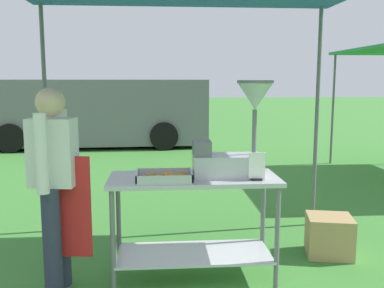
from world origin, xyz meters
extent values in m
plane|color=#3D7F33|center=(0.00, 6.00, 0.00)|extent=(70.00, 70.00, 0.00)
cylinder|color=slate|center=(-1.32, 2.52, 1.23)|extent=(0.04, 0.04, 2.45)
cylinder|color=slate|center=(1.66, 2.52, 1.23)|extent=(0.04, 0.04, 2.45)
cube|color=#B7B7BC|center=(0.17, 1.25, 0.86)|extent=(1.39, 0.57, 0.04)
cube|color=#B7B7BC|center=(0.17, 1.25, 0.22)|extent=(1.27, 0.53, 0.02)
cylinder|color=slate|center=(-0.47, 1.01, 0.42)|extent=(0.04, 0.04, 0.85)
cylinder|color=slate|center=(0.81, 1.01, 0.42)|extent=(0.04, 0.04, 0.85)
cylinder|color=slate|center=(-0.47, 1.48, 0.42)|extent=(0.04, 0.04, 0.85)
cylinder|color=slate|center=(0.81, 1.48, 0.42)|extent=(0.04, 0.04, 0.85)
cube|color=#B7B7BC|center=(-0.07, 1.12, 0.89)|extent=(0.44, 0.30, 0.01)
cube|color=#B7B7BC|center=(-0.07, 0.98, 0.92)|extent=(0.44, 0.01, 0.06)
cube|color=#B7B7BC|center=(-0.07, 1.27, 0.92)|extent=(0.44, 0.01, 0.06)
cube|color=#B7B7BC|center=(-0.28, 1.12, 0.92)|extent=(0.01, 0.30, 0.06)
cube|color=#B7B7BC|center=(0.14, 1.12, 0.92)|extent=(0.01, 0.30, 0.06)
torus|color=gold|center=(-0.11, 1.05, 0.91)|extent=(0.11, 0.11, 0.03)
torus|color=gold|center=(-0.17, 1.20, 0.91)|extent=(0.12, 0.12, 0.03)
torus|color=gold|center=(-0.03, 1.11, 0.91)|extent=(0.11, 0.11, 0.03)
torus|color=gold|center=(0.03, 1.15, 0.91)|extent=(0.12, 0.12, 0.03)
torus|color=gold|center=(0.00, 1.04, 0.91)|extent=(0.10, 0.10, 0.03)
torus|color=gold|center=(-0.17, 1.10, 0.91)|extent=(0.12, 0.12, 0.03)
torus|color=gold|center=(-0.03, 1.20, 0.91)|extent=(0.11, 0.11, 0.03)
torus|color=gold|center=(0.07, 1.21, 0.91)|extent=(0.12, 0.12, 0.03)
torus|color=gold|center=(0.07, 1.04, 0.91)|extent=(0.12, 0.12, 0.03)
torus|color=gold|center=(-0.11, 1.15, 0.91)|extent=(0.12, 0.12, 0.03)
torus|color=gold|center=(-0.05, 1.13, 0.93)|extent=(0.12, 0.12, 0.03)
torus|color=gold|center=(0.01, 1.05, 0.93)|extent=(0.11, 0.11, 0.03)
torus|color=gold|center=(-0.23, 1.03, 0.91)|extent=(0.12, 0.12, 0.03)
cube|color=#B7B7BC|center=(0.45, 1.24, 0.97)|extent=(0.56, 0.28, 0.18)
cube|color=slate|center=(0.24, 1.24, 1.12)|extent=(0.14, 0.22, 0.12)
cylinder|color=slate|center=(0.67, 1.24, 1.25)|extent=(0.04, 0.04, 0.37)
cone|color=#B7B7BC|center=(0.67, 1.24, 1.54)|extent=(0.28, 0.28, 0.21)
cylinder|color=slate|center=(0.67, 1.24, 1.65)|extent=(0.29, 0.29, 0.02)
cube|color=black|center=(0.66, 1.08, 0.89)|extent=(0.08, 0.05, 0.02)
cube|color=white|center=(0.66, 1.08, 1.00)|extent=(0.13, 0.02, 0.21)
cylinder|color=#2D3347|center=(-0.91, 1.22, 0.43)|extent=(0.14, 0.14, 0.86)
cylinder|color=#2D3347|center=(-0.93, 1.02, 0.43)|extent=(0.14, 0.14, 0.86)
cube|color=silver|center=(-0.92, 1.12, 1.12)|extent=(0.36, 0.26, 0.52)
cube|color=red|center=(-0.80, 1.11, 0.69)|extent=(0.32, 0.06, 0.80)
cylinder|color=silver|center=(-0.89, 1.34, 1.15)|extent=(0.10, 0.10, 0.58)
cylinder|color=silver|center=(-0.94, 0.90, 1.15)|extent=(0.10, 0.10, 0.58)
sphere|color=#DBB28E|center=(-0.92, 1.12, 1.50)|extent=(0.22, 0.22, 0.22)
cube|color=tan|center=(1.51, 1.65, 0.19)|extent=(0.49, 0.46, 0.38)
cube|color=slate|center=(-1.83, 9.00, 0.89)|extent=(5.83, 2.08, 1.60)
cube|color=#1E2833|center=(-4.08, 8.92, 1.29)|extent=(0.15, 1.62, 0.70)
cylinder|color=black|center=(-3.59, 8.01, 0.34)|extent=(0.69, 0.26, 0.68)
cylinder|color=black|center=(-3.65, 9.87, 0.34)|extent=(0.69, 0.26, 0.68)
cylinder|color=black|center=(-0.01, 8.12, 0.34)|extent=(0.69, 0.26, 0.68)
cylinder|color=black|center=(-0.07, 9.98, 0.34)|extent=(0.69, 0.26, 0.68)
cylinder|color=slate|center=(3.35, 6.15, 1.08)|extent=(0.04, 0.04, 2.17)
camera|label=1|loc=(-0.10, -2.17, 1.66)|focal=40.05mm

